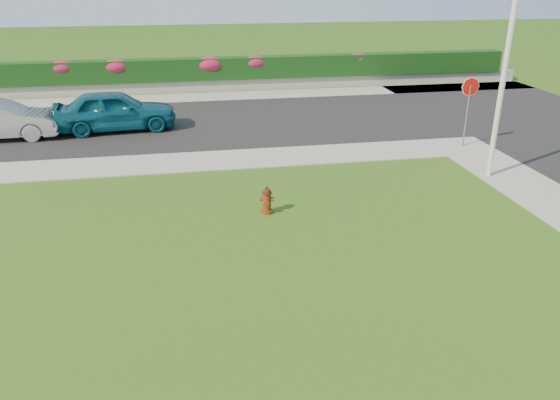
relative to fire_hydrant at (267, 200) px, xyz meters
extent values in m
plane|color=black|center=(0.79, -4.54, -0.35)|extent=(120.00, 120.00, 0.00)
cube|color=black|center=(-4.21, 9.46, -0.33)|extent=(26.00, 8.00, 0.04)
cube|color=gray|center=(-5.21, 4.46, -0.33)|extent=(24.00, 2.00, 0.04)
cube|color=gray|center=(7.79, 4.46, -0.33)|extent=(2.00, 2.00, 0.04)
cube|color=gray|center=(-0.21, 14.46, -0.33)|extent=(34.00, 2.00, 0.04)
cube|color=gray|center=(-0.21, 15.96, -0.05)|extent=(34.00, 0.40, 0.60)
cube|color=black|center=(-0.21, 16.06, 0.80)|extent=(32.00, 0.90, 1.10)
cylinder|color=#51170C|center=(0.00, 0.01, -0.31)|extent=(0.31, 0.31, 0.07)
cylinder|color=#51170C|center=(0.00, 0.01, -0.03)|extent=(0.21, 0.21, 0.48)
cylinder|color=black|center=(0.00, 0.01, 0.21)|extent=(0.26, 0.26, 0.05)
sphere|color=black|center=(0.00, 0.01, 0.23)|extent=(0.21, 0.21, 0.21)
cylinder|color=black|center=(0.00, 0.01, 0.35)|extent=(0.06, 0.06, 0.06)
cylinder|color=#51170C|center=(-0.13, 0.04, 0.04)|extent=(0.11, 0.12, 0.10)
cylinder|color=#51170C|center=(0.14, -0.02, 0.04)|extent=(0.11, 0.12, 0.10)
cylinder|color=#51170C|center=(-0.03, -0.13, -0.02)|extent=(0.16, 0.14, 0.14)
imported|color=#0D4F66|center=(-4.57, 8.87, 0.48)|extent=(4.78, 2.30, 1.57)
cylinder|color=silver|center=(7.11, 1.47, 2.83)|extent=(0.16, 0.16, 6.36)
cylinder|color=slate|center=(7.85, 4.50, 0.75)|extent=(0.06, 0.06, 2.20)
cylinder|color=red|center=(7.85, 4.50, 1.80)|extent=(0.64, 0.07, 0.64)
cylinder|color=white|center=(7.85, 4.50, 1.80)|extent=(0.68, 0.06, 0.68)
ellipsoid|color=#C12158|center=(-7.66, 15.96, 1.08)|extent=(1.35, 0.87, 0.67)
ellipsoid|color=#C12158|center=(-5.08, 15.96, 1.06)|extent=(1.47, 0.94, 0.73)
ellipsoid|color=#C12158|center=(-0.42, 15.96, 1.04)|extent=(1.57, 1.01, 0.78)
ellipsoid|color=#C12158|center=(1.94, 15.96, 1.08)|extent=(1.37, 0.88, 0.68)
ellipsoid|color=#C12158|center=(7.56, 15.96, 1.13)|extent=(1.12, 0.72, 0.56)
camera|label=1|loc=(-2.00, -12.85, 5.48)|focal=35.00mm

